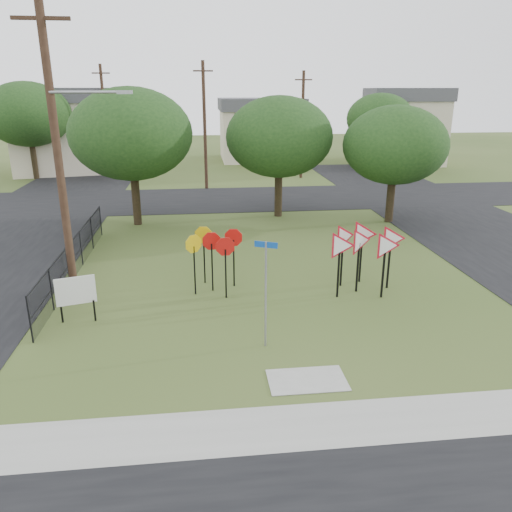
{
  "coord_description": "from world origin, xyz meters",
  "views": [
    {
      "loc": [
        -2.58,
        -13.28,
        7.1
      ],
      "look_at": [
        -0.7,
        3.0,
        1.6
      ],
      "focal_mm": 35.0,
      "sensor_mm": 36.0,
      "label": 1
    }
  ],
  "objects_px": {
    "street_name_sign": "(266,288)",
    "stop_sign_cluster": "(214,247)",
    "yield_sign_cluster": "(363,243)",
    "info_board": "(76,292)"
  },
  "relations": [
    {
      "from": "street_name_sign",
      "to": "yield_sign_cluster",
      "type": "bearing_deg",
      "value": 43.1
    },
    {
      "from": "stop_sign_cluster",
      "to": "yield_sign_cluster",
      "type": "height_order",
      "value": "yield_sign_cluster"
    },
    {
      "from": "yield_sign_cluster",
      "to": "stop_sign_cluster",
      "type": "bearing_deg",
      "value": 173.42
    },
    {
      "from": "street_name_sign",
      "to": "stop_sign_cluster",
      "type": "relative_size",
      "value": 1.4
    },
    {
      "from": "street_name_sign",
      "to": "yield_sign_cluster",
      "type": "height_order",
      "value": "street_name_sign"
    },
    {
      "from": "stop_sign_cluster",
      "to": "info_board",
      "type": "relative_size",
      "value": 1.48
    },
    {
      "from": "street_name_sign",
      "to": "info_board",
      "type": "relative_size",
      "value": 2.07
    },
    {
      "from": "stop_sign_cluster",
      "to": "yield_sign_cluster",
      "type": "distance_m",
      "value": 5.41
    },
    {
      "from": "info_board",
      "to": "stop_sign_cluster",
      "type": "bearing_deg",
      "value": 26.06
    },
    {
      "from": "stop_sign_cluster",
      "to": "info_board",
      "type": "xyz_separation_m",
      "value": [
        -4.43,
        -2.17,
        -0.67
      ]
    }
  ]
}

